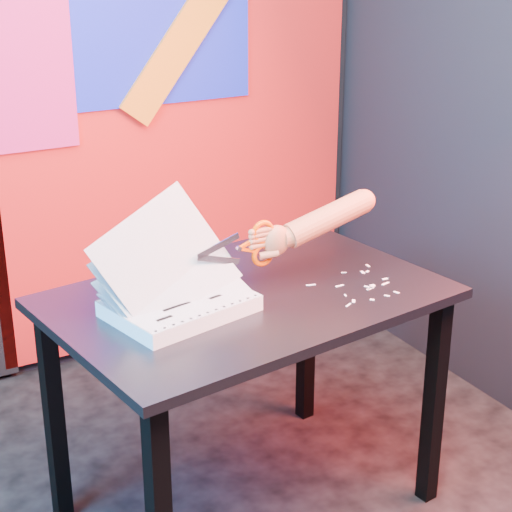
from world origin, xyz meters
TOP-DOWN VIEW (x-y plane):
  - room at (0.00, 0.00)m, footprint 3.01×3.01m
  - backdrop at (0.06, 1.46)m, footprint 2.88×0.05m
  - work_table at (0.33, 0.27)m, footprint 1.20×0.89m
  - printout_stack at (0.10, 0.24)m, footprint 0.46×0.35m
  - scissors at (0.37, 0.28)m, footprint 0.25×0.02m
  - hand_forearm at (0.59, 0.28)m, footprint 0.43×0.09m
  - paper_clippings at (0.66, 0.15)m, footprint 0.26×0.24m

SIDE VIEW (x-z plane):
  - work_table at x=0.33m, z-range 0.28..1.03m
  - paper_clippings at x=0.66m, z-range 0.75..0.75m
  - printout_stack at x=0.10m, z-range 0.61..0.96m
  - scissors at x=0.37m, z-range 0.82..0.96m
  - hand_forearm at x=0.59m, z-range 0.85..1.00m
  - backdrop at x=0.06m, z-range -0.08..2.00m
  - room at x=0.00m, z-range 0.00..2.71m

